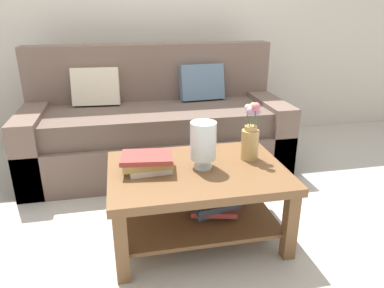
{
  "coord_description": "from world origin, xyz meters",
  "views": [
    {
      "loc": [
        -0.42,
        -2.21,
        1.37
      ],
      "look_at": [
        0.01,
        -0.17,
        0.57
      ],
      "focal_mm": 33.41,
      "sensor_mm": 36.0,
      "label": 1
    }
  ],
  "objects_px": {
    "couch": "(156,127)",
    "book_stack_main": "(148,162)",
    "flower_pitcher": "(250,137)",
    "coffee_table": "(198,189)",
    "glass_hurricane_vase": "(203,142)"
  },
  "relations": [
    {
      "from": "couch",
      "to": "coffee_table",
      "type": "height_order",
      "value": "couch"
    },
    {
      "from": "book_stack_main",
      "to": "flower_pitcher",
      "type": "distance_m",
      "value": 0.66
    },
    {
      "from": "couch",
      "to": "flower_pitcher",
      "type": "xyz_separation_m",
      "value": [
        0.47,
        -1.07,
        0.25
      ]
    },
    {
      "from": "glass_hurricane_vase",
      "to": "couch",
      "type": "bearing_deg",
      "value": 97.72
    },
    {
      "from": "couch",
      "to": "glass_hurricane_vase",
      "type": "xyz_separation_m",
      "value": [
        0.16,
        -1.14,
        0.27
      ]
    },
    {
      "from": "coffee_table",
      "to": "glass_hurricane_vase",
      "type": "bearing_deg",
      "value": 9.05
    },
    {
      "from": "coffee_table",
      "to": "flower_pitcher",
      "type": "relative_size",
      "value": 2.79
    },
    {
      "from": "coffee_table",
      "to": "glass_hurricane_vase",
      "type": "relative_size",
      "value": 3.68
    },
    {
      "from": "glass_hurricane_vase",
      "to": "flower_pitcher",
      "type": "distance_m",
      "value": 0.33
    },
    {
      "from": "book_stack_main",
      "to": "flower_pitcher",
      "type": "bearing_deg",
      "value": 4.26
    },
    {
      "from": "coffee_table",
      "to": "flower_pitcher",
      "type": "xyz_separation_m",
      "value": [
        0.35,
        0.08,
        0.28
      ]
    },
    {
      "from": "glass_hurricane_vase",
      "to": "coffee_table",
      "type": "bearing_deg",
      "value": -170.95
    },
    {
      "from": "couch",
      "to": "glass_hurricane_vase",
      "type": "relative_size",
      "value": 7.78
    },
    {
      "from": "couch",
      "to": "book_stack_main",
      "type": "bearing_deg",
      "value": -98.75
    },
    {
      "from": "couch",
      "to": "flower_pitcher",
      "type": "distance_m",
      "value": 1.2
    }
  ]
}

